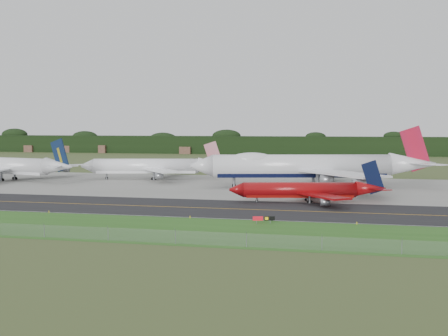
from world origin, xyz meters
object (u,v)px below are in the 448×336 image
(jet_ba_747, at_px, (310,166))
(taxiway_sign, at_px, (264,219))
(jet_red_737, at_px, (308,190))
(jet_navy_gold, at_px, (8,166))
(jet_star_tail, at_px, (154,167))

(jet_ba_747, xyz_separation_m, taxiway_sign, (-1.33, -75.04, -5.59))
(jet_red_737, relative_size, jet_navy_gold, 0.68)
(jet_red_737, distance_m, jet_star_tail, 81.85)
(jet_navy_gold, bearing_deg, jet_star_tail, 18.62)
(jet_ba_747, bearing_deg, jet_star_tail, 164.38)
(jet_ba_747, relative_size, jet_star_tail, 1.47)
(jet_star_tail, bearing_deg, jet_navy_gold, -161.38)
(taxiway_sign, bearing_deg, jet_navy_gold, 144.68)
(jet_navy_gold, xyz_separation_m, jet_star_tail, (48.90, 16.48, -0.36))
(jet_ba_747, xyz_separation_m, jet_navy_gold, (-106.85, -0.28, -1.65))
(taxiway_sign, bearing_deg, jet_ba_747, 88.98)
(jet_navy_gold, relative_size, jet_star_tail, 1.12)
(jet_red_737, height_order, jet_star_tail, jet_star_tail)
(jet_navy_gold, xyz_separation_m, taxiway_sign, (105.52, -74.76, -3.95))
(jet_navy_gold, distance_m, jet_star_tail, 51.60)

